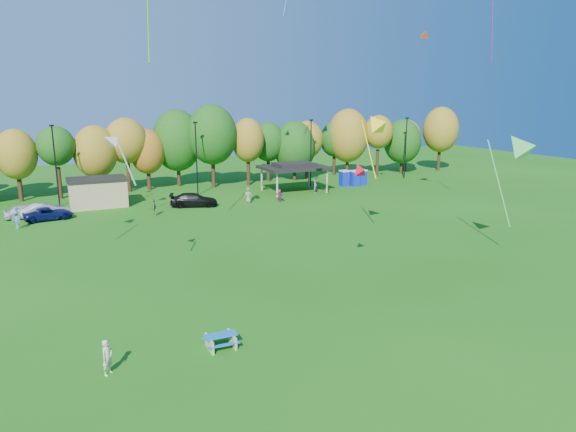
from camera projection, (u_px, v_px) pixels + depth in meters
name	position (u px, v px, depth m)	size (l,w,h in m)	color
ground	(356.00, 319.00, 28.51)	(160.00, 160.00, 0.00)	#19600F
tree_line	(162.00, 145.00, 66.91)	(93.57, 10.55, 11.15)	black
lamp_posts	(196.00, 156.00, 63.52)	(64.50, 0.25, 9.09)	black
utility_building	(98.00, 192.00, 57.54)	(6.30, 4.30, 3.25)	tan
pavilion	(294.00, 167.00, 66.20)	(8.20, 6.20, 3.77)	tan
porta_potties	(354.00, 178.00, 71.14)	(3.75, 1.88, 2.18)	#0E28B9
picnic_table	(221.00, 340.00, 25.19)	(1.60, 1.33, 0.69)	tan
kite_flyer	(107.00, 357.00, 22.67)	(0.60, 0.39, 1.64)	beige
car_a	(26.00, 211.00, 52.04)	(1.69, 4.20, 1.43)	silver
car_b	(45.00, 210.00, 52.34)	(1.57, 4.49, 1.48)	#B0AFB5
car_c	(48.00, 214.00, 51.38)	(2.12, 4.60, 1.28)	#0D154E
car_d	(194.00, 200.00, 57.63)	(2.14, 5.25, 1.52)	black
far_person_0	(248.00, 195.00, 59.58)	(0.89, 0.58, 1.81)	#7C865C
far_person_1	(315.00, 186.00, 65.76)	(0.62, 0.41, 1.70)	#A650AB
far_person_2	(279.00, 195.00, 60.23)	(1.42, 0.45, 1.53)	#8A396C
far_person_3	(154.00, 208.00, 52.96)	(1.06, 0.44, 1.80)	#58814F
far_person_4	(16.00, 220.00, 47.73)	(1.15, 0.66, 1.78)	teal
kite_1	(110.00, 141.00, 30.14)	(2.06, 1.23, 3.35)	silver
kite_8	(425.00, 34.00, 55.43)	(1.38, 1.60, 1.36)	#EE3F1C
kite_9	(359.00, 169.00, 31.54)	(0.86, 1.16, 1.14)	red
kite_11	(375.00, 123.00, 40.34)	(2.12, 3.56, 5.68)	yellow
kite_14	(518.00, 145.00, 37.02)	(2.54, 4.69, 7.71)	green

